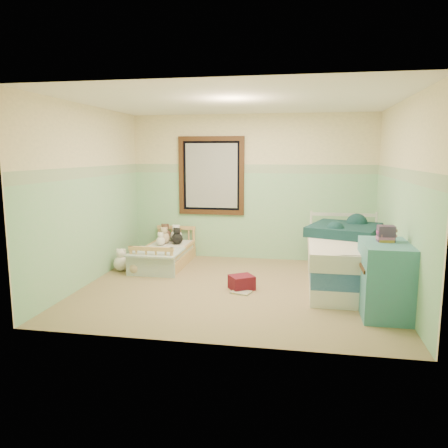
% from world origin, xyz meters
% --- Properties ---
extents(floor, '(4.20, 3.60, 0.02)m').
position_xyz_m(floor, '(0.00, 0.00, -0.01)').
color(floor, '#806C4E').
rests_on(floor, ground).
extents(ceiling, '(4.20, 3.60, 0.02)m').
position_xyz_m(ceiling, '(0.00, 0.00, 2.51)').
color(ceiling, white).
rests_on(ceiling, wall_back).
extents(wall_back, '(4.20, 0.04, 2.50)m').
position_xyz_m(wall_back, '(0.00, 1.80, 1.25)').
color(wall_back, beige).
rests_on(wall_back, floor).
extents(wall_front, '(4.20, 0.04, 2.50)m').
position_xyz_m(wall_front, '(0.00, -1.80, 1.25)').
color(wall_front, beige).
rests_on(wall_front, floor).
extents(wall_left, '(0.04, 3.60, 2.50)m').
position_xyz_m(wall_left, '(-2.10, 0.00, 1.25)').
color(wall_left, beige).
rests_on(wall_left, floor).
extents(wall_right, '(0.04, 3.60, 2.50)m').
position_xyz_m(wall_right, '(2.10, 0.00, 1.25)').
color(wall_right, beige).
rests_on(wall_right, floor).
extents(wainscot_mint, '(4.20, 0.01, 1.50)m').
position_xyz_m(wainscot_mint, '(0.00, 1.79, 0.75)').
color(wainscot_mint, '#88CB8D').
rests_on(wainscot_mint, floor).
extents(border_strip, '(4.20, 0.01, 0.15)m').
position_xyz_m(border_strip, '(0.00, 1.79, 1.57)').
color(border_strip, '#55835B').
rests_on(border_strip, wall_back).
extents(window_frame, '(1.16, 0.06, 1.36)m').
position_xyz_m(window_frame, '(-0.70, 1.76, 1.45)').
color(window_frame, '#412612').
rests_on(window_frame, wall_back).
extents(window_blinds, '(0.92, 0.01, 1.12)m').
position_xyz_m(window_blinds, '(-0.70, 1.77, 1.45)').
color(window_blinds, beige).
rests_on(window_blinds, window_frame).
extents(toddler_bed_frame, '(0.70, 1.41, 0.18)m').
position_xyz_m(toddler_bed_frame, '(-1.34, 1.05, 0.09)').
color(toddler_bed_frame, tan).
rests_on(toddler_bed_frame, floor).
extents(toddler_mattress, '(0.64, 1.35, 0.12)m').
position_xyz_m(toddler_mattress, '(-1.34, 1.05, 0.24)').
color(toddler_mattress, silver).
rests_on(toddler_mattress, toddler_bed_frame).
extents(patchwork_quilt, '(0.76, 0.70, 0.03)m').
position_xyz_m(patchwork_quilt, '(-1.34, 0.61, 0.32)').
color(patchwork_quilt, '#7796CF').
rests_on(patchwork_quilt, toddler_mattress).
extents(plush_bed_brown, '(0.21, 0.21, 0.21)m').
position_xyz_m(plush_bed_brown, '(-1.49, 1.55, 0.41)').
color(plush_bed_brown, brown).
rests_on(plush_bed_brown, toddler_mattress).
extents(plush_bed_white, '(0.20, 0.20, 0.20)m').
position_xyz_m(plush_bed_white, '(-1.29, 1.55, 0.40)').
color(plush_bed_white, white).
rests_on(plush_bed_white, toddler_mattress).
extents(plush_bed_tan, '(0.20, 0.20, 0.20)m').
position_xyz_m(plush_bed_tan, '(-1.44, 1.33, 0.40)').
color(plush_bed_tan, '#CCB28C').
rests_on(plush_bed_tan, toddler_mattress).
extents(plush_bed_dark, '(0.19, 0.19, 0.19)m').
position_xyz_m(plush_bed_dark, '(-1.21, 1.33, 0.40)').
color(plush_bed_dark, black).
rests_on(plush_bed_dark, toddler_mattress).
extents(plush_floor_cream, '(0.24, 0.24, 0.24)m').
position_xyz_m(plush_floor_cream, '(-1.91, 0.58, 0.12)').
color(plush_floor_cream, white).
rests_on(plush_floor_cream, floor).
extents(plush_floor_tan, '(0.22, 0.22, 0.22)m').
position_xyz_m(plush_floor_tan, '(-1.60, 0.40, 0.11)').
color(plush_floor_tan, '#CCB28C').
rests_on(plush_floor_tan, floor).
extents(twin_bed_frame, '(1.10, 2.19, 0.22)m').
position_xyz_m(twin_bed_frame, '(1.55, 0.49, 0.11)').
color(twin_bed_frame, silver).
rests_on(twin_bed_frame, floor).
extents(twin_boxspring, '(1.10, 2.19, 0.22)m').
position_xyz_m(twin_boxspring, '(1.55, 0.49, 0.33)').
color(twin_boxspring, navy).
rests_on(twin_boxspring, twin_bed_frame).
extents(twin_mattress, '(1.14, 2.24, 0.22)m').
position_xyz_m(twin_mattress, '(1.55, 0.49, 0.55)').
color(twin_mattress, silver).
rests_on(twin_mattress, twin_boxspring).
extents(teal_blanket, '(1.20, 1.23, 0.14)m').
position_xyz_m(teal_blanket, '(1.50, 0.79, 0.73)').
color(teal_blanket, '#0E292A').
rests_on(teal_blanket, twin_mattress).
extents(dresser, '(0.52, 0.84, 0.84)m').
position_xyz_m(dresser, '(1.83, -0.65, 0.42)').
color(dresser, teal).
rests_on(dresser, floor).
extents(book_stack, '(0.19, 0.15, 0.18)m').
position_xyz_m(book_stack, '(1.83, -0.58, 0.93)').
color(book_stack, '#5A2A31').
rests_on(book_stack, dresser).
extents(red_pillow, '(0.40, 0.39, 0.19)m').
position_xyz_m(red_pillow, '(0.09, -0.03, 0.10)').
color(red_pillow, '#A4182F').
rests_on(red_pillow, floor).
extents(floor_book, '(0.30, 0.26, 0.02)m').
position_xyz_m(floor_book, '(0.11, -0.20, 0.01)').
color(floor_book, yellow).
rests_on(floor_book, floor).
extents(extra_plush_0, '(0.15, 0.15, 0.15)m').
position_xyz_m(extra_plush_0, '(-1.45, 1.18, 0.38)').
color(extra_plush_0, white).
rests_on(extra_plush_0, toddler_mattress).
extents(extra_plush_1, '(0.17, 0.17, 0.17)m').
position_xyz_m(extra_plush_1, '(-1.22, 1.39, 0.38)').
color(extra_plush_1, white).
rests_on(extra_plush_1, toddler_mattress).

